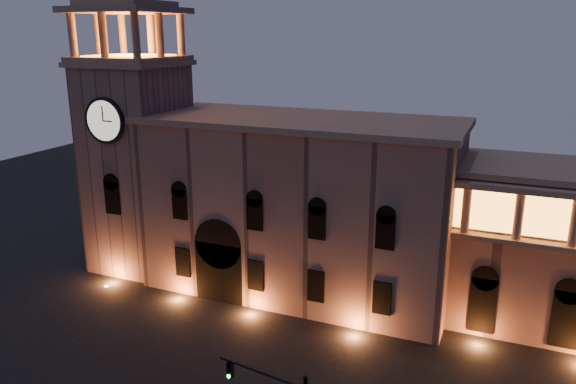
{
  "coord_description": "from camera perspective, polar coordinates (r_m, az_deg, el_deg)",
  "views": [
    {
      "loc": [
        17.49,
        -27.35,
        25.49
      ],
      "look_at": [
        -0.75,
        16.0,
        11.97
      ],
      "focal_mm": 35.0,
      "sensor_mm": 36.0,
      "label": 1
    }
  ],
  "objects": [
    {
      "name": "clock_tower",
      "position": [
        62.83,
        -15.04,
        3.56
      ],
      "size": [
        9.8,
        9.8,
        32.4
      ],
      "color": "#846256",
      "rests_on": "ground"
    },
    {
      "name": "government_building",
      "position": [
        55.6,
        1.11,
        -1.46
      ],
      "size": [
        30.8,
        12.8,
        17.6
      ],
      "color": "#846256",
      "rests_on": "ground"
    }
  ]
}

